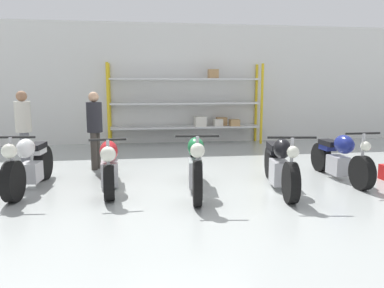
# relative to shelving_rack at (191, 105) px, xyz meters

# --- Properties ---
(ground_plane) EXTENTS (30.00, 30.00, 0.00)m
(ground_plane) POSITION_rel_shelving_rack_xyz_m (-0.63, -4.87, -1.18)
(ground_plane) COLOR #9EA3A0
(back_wall) EXTENTS (30.00, 0.08, 3.60)m
(back_wall) POSITION_rel_shelving_rack_xyz_m (-0.63, 0.37, 0.62)
(back_wall) COLOR silver
(back_wall) RESTS_ON ground_plane
(shelving_rack) EXTENTS (4.62, 0.63, 2.40)m
(shelving_rack) POSITION_rel_shelving_rack_xyz_m (0.00, 0.00, 0.00)
(shelving_rack) COLOR gold
(shelving_rack) RESTS_ON ground_plane
(motorcycle_white) EXTENTS (0.71, 2.03, 1.01)m
(motorcycle_white) POSITION_rel_shelving_rack_xyz_m (-3.45, -4.63, -0.74)
(motorcycle_white) COLOR black
(motorcycle_white) RESTS_ON ground_plane
(motorcycle_red) EXTENTS (0.56, 2.06, 0.96)m
(motorcycle_red) POSITION_rel_shelving_rack_xyz_m (-2.11, -4.73, -0.76)
(motorcycle_red) COLOR black
(motorcycle_red) RESTS_ON ground_plane
(motorcycle_green) EXTENTS (0.64, 2.20, 1.05)m
(motorcycle_green) POSITION_rel_shelving_rack_xyz_m (-0.67, -5.15, -0.72)
(motorcycle_green) COLOR black
(motorcycle_green) RESTS_ON ground_plane
(motorcycle_black) EXTENTS (0.72, 2.16, 1.01)m
(motorcycle_black) POSITION_rel_shelving_rack_xyz_m (0.79, -5.20, -0.75)
(motorcycle_black) COLOR black
(motorcycle_black) RESTS_ON ground_plane
(motorcycle_blue) EXTENTS (0.62, 2.01, 0.98)m
(motorcycle_blue) POSITION_rel_shelving_rack_xyz_m (2.14, -4.74, -0.76)
(motorcycle_blue) COLOR black
(motorcycle_blue) RESTS_ON ground_plane
(person_browsing) EXTENTS (0.40, 0.40, 1.63)m
(person_browsing) POSITION_rel_shelving_rack_xyz_m (-2.50, -3.17, -0.22)
(person_browsing) COLOR #38332D
(person_browsing) RESTS_ON ground_plane
(person_near_rack) EXTENTS (0.44, 0.44, 1.65)m
(person_near_rack) POSITION_rel_shelving_rack_xyz_m (-3.96, -3.01, -0.21)
(person_near_rack) COLOR #595960
(person_near_rack) RESTS_ON ground_plane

